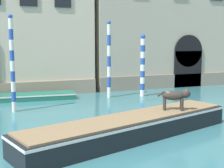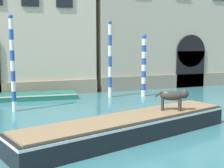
{
  "view_description": "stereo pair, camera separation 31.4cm",
  "coord_description": "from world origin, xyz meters",
  "px_view_note": "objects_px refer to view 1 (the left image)",
  "views": [
    {
      "loc": [
        -1.25,
        -2.32,
        3.28
      ],
      "look_at": [
        4.32,
        11.99,
        1.2
      ],
      "focal_mm": 50.0,
      "sensor_mm": 36.0,
      "label": 1
    },
    {
      "loc": [
        -0.96,
        -2.43,
        3.28
      ],
      "look_at": [
        4.32,
        11.99,
        1.2
      ],
      "focal_mm": 50.0,
      "sensor_mm": 36.0,
      "label": 2
    }
  ],
  "objects_px": {
    "dog_on_deck": "(176,96)",
    "boat_moored_near_palazzo": "(18,97)",
    "boat_foreground": "(132,126)",
    "mooring_pole_2": "(12,63)",
    "mooring_pole_0": "(143,65)",
    "mooring_pole_1": "(109,59)"
  },
  "relations": [
    {
      "from": "dog_on_deck",
      "to": "boat_moored_near_palazzo",
      "type": "relative_size",
      "value": 0.17
    },
    {
      "from": "boat_foreground",
      "to": "dog_on_deck",
      "type": "bearing_deg",
      "value": -7.14
    },
    {
      "from": "boat_foreground",
      "to": "mooring_pole_2",
      "type": "height_order",
      "value": "mooring_pole_2"
    },
    {
      "from": "boat_foreground",
      "to": "mooring_pole_0",
      "type": "xyz_separation_m",
      "value": [
        4.08,
        7.34,
        1.49
      ]
    },
    {
      "from": "mooring_pole_0",
      "to": "mooring_pole_1",
      "type": "distance_m",
      "value": 2.1
    },
    {
      "from": "dog_on_deck",
      "to": "boat_moored_near_palazzo",
      "type": "distance_m",
      "value": 9.77
    },
    {
      "from": "mooring_pole_1",
      "to": "mooring_pole_2",
      "type": "bearing_deg",
      "value": -160.29
    },
    {
      "from": "mooring_pole_1",
      "to": "mooring_pole_2",
      "type": "height_order",
      "value": "mooring_pole_2"
    },
    {
      "from": "boat_moored_near_palazzo",
      "to": "mooring_pole_2",
      "type": "xyz_separation_m",
      "value": [
        -0.42,
        -2.96,
        2.09
      ]
    },
    {
      "from": "boat_foreground",
      "to": "dog_on_deck",
      "type": "xyz_separation_m",
      "value": [
        1.92,
        0.33,
        0.89
      ]
    },
    {
      "from": "dog_on_deck",
      "to": "mooring_pole_1",
      "type": "distance_m",
      "value": 7.41
    },
    {
      "from": "boat_foreground",
      "to": "boat_moored_near_palazzo",
      "type": "xyz_separation_m",
      "value": [
        -3.08,
        8.65,
        -0.21
      ]
    },
    {
      "from": "boat_moored_near_palazzo",
      "to": "mooring_pole_2",
      "type": "bearing_deg",
      "value": -93.04
    },
    {
      "from": "boat_moored_near_palazzo",
      "to": "mooring_pole_0",
      "type": "bearing_deg",
      "value": -5.26
    },
    {
      "from": "mooring_pole_2",
      "to": "mooring_pole_1",
      "type": "bearing_deg",
      "value": 19.71
    },
    {
      "from": "mooring_pole_0",
      "to": "mooring_pole_1",
      "type": "height_order",
      "value": "mooring_pole_1"
    },
    {
      "from": "boat_foreground",
      "to": "boat_moored_near_palazzo",
      "type": "distance_m",
      "value": 9.18
    },
    {
      "from": "dog_on_deck",
      "to": "mooring_pole_1",
      "type": "height_order",
      "value": "mooring_pole_1"
    },
    {
      "from": "dog_on_deck",
      "to": "mooring_pole_0",
      "type": "xyz_separation_m",
      "value": [
        2.16,
        7.01,
        0.6
      ]
    },
    {
      "from": "mooring_pole_0",
      "to": "mooring_pole_2",
      "type": "xyz_separation_m",
      "value": [
        -7.59,
        -1.66,
        0.4
      ]
    },
    {
      "from": "boat_moored_near_palazzo",
      "to": "dog_on_deck",
      "type": "bearing_deg",
      "value": -53.9
    },
    {
      "from": "boat_foreground",
      "to": "boat_moored_near_palazzo",
      "type": "bearing_deg",
      "value": 92.67
    }
  ]
}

